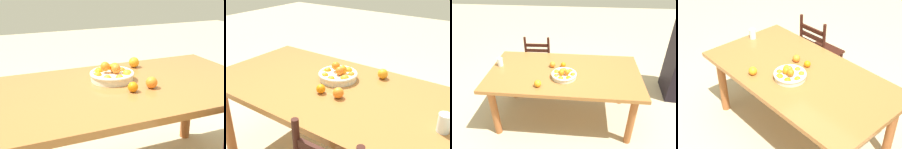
# 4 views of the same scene
# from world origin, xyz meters

# --- Properties ---
(dining_table) EXTENTS (1.84, 0.98, 0.72)m
(dining_table) POSITION_xyz_m (0.00, 0.00, 0.63)
(dining_table) COLOR #9F6431
(dining_table) RESTS_ON ground
(fruit_bowl) EXTENTS (0.30, 0.30, 0.12)m
(fruit_bowl) POSITION_xyz_m (0.01, -0.13, 0.76)
(fruit_bowl) COLOR silver
(fruit_bowl) RESTS_ON dining_table
(orange_loose_0) EXTENTS (0.06, 0.06, 0.06)m
(orange_loose_0) POSITION_xyz_m (-0.02, 0.12, 0.75)
(orange_loose_0) COLOR orange
(orange_loose_0) RESTS_ON dining_table
(orange_loose_1) EXTENTS (0.08, 0.08, 0.08)m
(orange_loose_1) POSITION_xyz_m (-0.26, -0.34, 0.76)
(orange_loose_1) COLOR orange
(orange_loose_1) RESTS_ON dining_table
(orange_loose_2) EXTENTS (0.07, 0.07, 0.07)m
(orange_loose_2) POSITION_xyz_m (-0.16, 0.10, 0.76)
(orange_loose_2) COLOR orange
(orange_loose_2) RESTS_ON dining_table
(drinking_glass) EXTENTS (0.07, 0.07, 0.11)m
(drinking_glass) POSITION_xyz_m (-0.83, 0.08, 0.78)
(drinking_glass) COLOR silver
(drinking_glass) RESTS_ON dining_table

